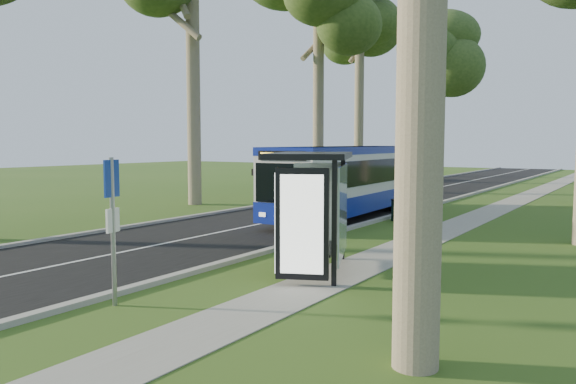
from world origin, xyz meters
name	(u,v)px	position (x,y,z in m)	size (l,w,h in m)	color
ground	(275,251)	(0.00, 0.00, 0.00)	(120.00, 120.00, 0.00)	#365A1C
road	(334,209)	(-3.50, 10.00, 0.01)	(7.00, 100.00, 0.02)	black
kerb_east	(403,213)	(0.00, 10.00, 0.06)	(0.25, 100.00, 0.12)	#9E9B93
kerb_west	(273,204)	(-7.00, 10.00, 0.06)	(0.25, 100.00, 0.12)	#9E9B93
centre_line	(334,209)	(-3.50, 10.00, 0.02)	(0.12, 100.00, 0.01)	white
footpath	(472,219)	(3.00, 10.00, 0.01)	(1.50, 100.00, 0.02)	gray
bus	(350,180)	(-1.66, 8.04, 1.55)	(2.93, 11.41, 3.00)	silver
bus_stop_sign	(113,215)	(0.55, -6.30, 1.77)	(0.13, 0.40, 2.87)	gray
bus_shelter	(306,189)	(2.35, -2.14, 2.06)	(3.05, 3.84, 2.91)	black
litter_bin	(397,210)	(0.54, 7.93, 0.44)	(0.50, 0.50, 0.87)	black
car_white	(325,178)	(-8.88, 18.66, 0.84)	(1.99, 4.94, 1.68)	silver
car_silver	(397,171)	(-8.89, 30.91, 0.78)	(1.65, 4.73, 1.56)	#AFB2B7
tree_west_c	(319,6)	(-9.00, 18.00, 11.77)	(5.20, 5.20, 15.89)	#7A6B56
tree_west_d	(360,11)	(-11.00, 28.00, 13.64)	(5.20, 5.20, 18.46)	#7A6B56
tree_west_e	(432,46)	(-8.50, 38.00, 12.04)	(5.20, 5.20, 16.27)	#7A6B56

